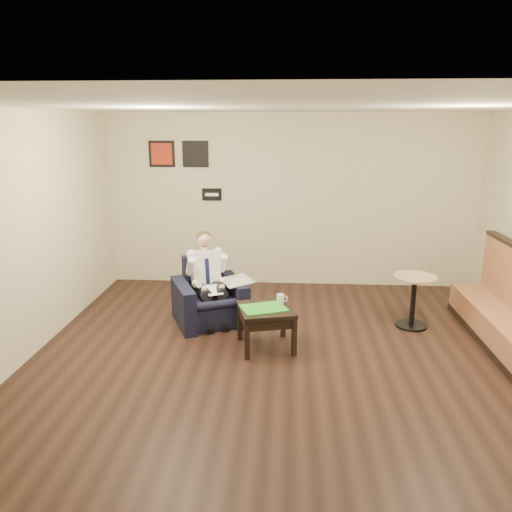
# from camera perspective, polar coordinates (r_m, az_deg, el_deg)

# --- Properties ---
(ground) EXTENTS (6.00, 6.00, 0.00)m
(ground) POSITION_cam_1_polar(r_m,az_deg,el_deg) (5.74, 3.83, -12.39)
(ground) COLOR black
(ground) RESTS_ON ground
(wall_back) EXTENTS (6.00, 0.02, 2.80)m
(wall_back) POSITION_cam_1_polar(r_m,az_deg,el_deg) (8.19, 4.04, 6.27)
(wall_back) COLOR beige
(wall_back) RESTS_ON ground
(wall_front) EXTENTS (6.00, 0.02, 2.80)m
(wall_front) POSITION_cam_1_polar(r_m,az_deg,el_deg) (2.43, 4.31, -15.52)
(wall_front) COLOR beige
(wall_front) RESTS_ON ground
(wall_left) EXTENTS (0.02, 6.00, 2.80)m
(wall_left) POSITION_cam_1_polar(r_m,az_deg,el_deg) (6.02, -25.78, 1.64)
(wall_left) COLOR beige
(wall_left) RESTS_ON ground
(ceiling) EXTENTS (6.00, 6.00, 0.02)m
(ceiling) POSITION_cam_1_polar(r_m,az_deg,el_deg) (5.10, 4.40, 16.80)
(ceiling) COLOR white
(ceiling) RESTS_ON wall_back
(seating_sign) EXTENTS (0.32, 0.02, 0.20)m
(seating_sign) POSITION_cam_1_polar(r_m,az_deg,el_deg) (8.26, -5.07, 7.02)
(seating_sign) COLOR black
(seating_sign) RESTS_ON wall_back
(art_print_left) EXTENTS (0.42, 0.03, 0.42)m
(art_print_left) POSITION_cam_1_polar(r_m,az_deg,el_deg) (8.36, -10.72, 11.40)
(art_print_left) COLOR #AB2B15
(art_print_left) RESTS_ON wall_back
(art_print_right) EXTENTS (0.42, 0.03, 0.42)m
(art_print_right) POSITION_cam_1_polar(r_m,az_deg,el_deg) (8.24, -6.93, 11.50)
(art_print_right) COLOR black
(art_print_right) RESTS_ON wall_back
(armchair) EXTENTS (1.16, 1.16, 0.85)m
(armchair) POSITION_cam_1_polar(r_m,az_deg,el_deg) (6.76, -5.36, -4.14)
(armchair) COLOR black
(armchair) RESTS_ON ground
(seated_man) EXTENTS (0.84, 0.99, 1.17)m
(seated_man) POSITION_cam_1_polar(r_m,az_deg,el_deg) (6.61, -5.15, -3.14)
(seated_man) COLOR white
(seated_man) RESTS_ON armchair
(lap_papers) EXTENTS (0.30, 0.34, 0.01)m
(lap_papers) POSITION_cam_1_polar(r_m,az_deg,el_deg) (6.55, -4.93, -3.88)
(lap_papers) COLOR white
(lap_papers) RESTS_ON seated_man
(newspaper) EXTENTS (0.54, 0.58, 0.01)m
(newspaper) POSITION_cam_1_polar(r_m,az_deg,el_deg) (6.72, -2.24, -2.82)
(newspaper) COLOR silver
(newspaper) RESTS_ON armchair
(side_table) EXTENTS (0.76, 0.76, 0.51)m
(side_table) POSITION_cam_1_polar(r_m,az_deg,el_deg) (6.05, 1.15, -8.19)
(side_table) COLOR black
(side_table) RESTS_ON ground
(green_folder) EXTENTS (0.61, 0.53, 0.01)m
(green_folder) POSITION_cam_1_polar(r_m,az_deg,el_deg) (5.92, 0.89, -5.97)
(green_folder) COLOR green
(green_folder) RESTS_ON side_table
(coffee_mug) EXTENTS (0.11, 0.11, 0.11)m
(coffee_mug) POSITION_cam_1_polar(r_m,az_deg,el_deg) (6.10, 2.80, -4.89)
(coffee_mug) COLOR white
(coffee_mug) RESTS_ON side_table
(smartphone) EXTENTS (0.16, 0.09, 0.01)m
(smartphone) POSITION_cam_1_polar(r_m,az_deg,el_deg) (6.13, 1.35, -5.26)
(smartphone) COLOR black
(smartphone) RESTS_ON side_table
(banquette) EXTENTS (0.54, 2.25, 1.15)m
(banquette) POSITION_cam_1_polar(r_m,az_deg,el_deg) (6.80, 26.38, -4.25)
(banquette) COLOR #985C3B
(banquette) RESTS_ON ground
(cafe_table) EXTENTS (0.72, 0.72, 0.70)m
(cafe_table) POSITION_cam_1_polar(r_m,az_deg,el_deg) (6.93, 17.51, -4.97)
(cafe_table) COLOR tan
(cafe_table) RESTS_ON ground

